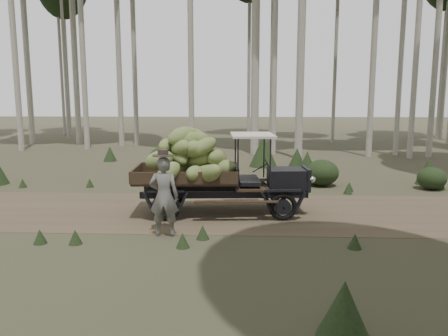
{
  "coord_description": "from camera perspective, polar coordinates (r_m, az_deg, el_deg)",
  "views": [
    {
      "loc": [
        2.11,
        -10.83,
        2.85
      ],
      "look_at": [
        1.62,
        -0.16,
        1.16
      ],
      "focal_mm": 35.0,
      "sensor_mm": 36.0,
      "label": 1
    }
  ],
  "objects": [
    {
      "name": "ground",
      "position": [
        11.4,
        -8.15,
        -5.56
      ],
      "size": [
        120.0,
        120.0,
        0.0
      ],
      "primitive_type": "plane",
      "color": "#473D2B",
      "rests_on": "ground"
    },
    {
      "name": "dirt_track",
      "position": [
        11.4,
        -8.15,
        -5.54
      ],
      "size": [
        70.0,
        4.0,
        0.01
      ],
      "primitive_type": "cube",
      "color": "brown",
      "rests_on": "ground"
    },
    {
      "name": "farmer",
      "position": [
        9.17,
        -7.85,
        -3.58
      ],
      "size": [
        0.62,
        0.45,
        1.83
      ],
      "rotation": [
        0.0,
        0.0,
        3.15
      ],
      "color": "#605E58",
      "rests_on": "ground"
    },
    {
      "name": "undergrowth",
      "position": [
        9.98,
        -15.1,
        -4.79
      ],
      "size": [
        23.99,
        20.28,
        1.32
      ],
      "color": "#233319",
      "rests_on": "ground"
    },
    {
      "name": "banana_truck",
      "position": [
        10.74,
        -2.77,
        0.95
      ],
      "size": [
        4.47,
        2.23,
        2.26
      ],
      "rotation": [
        0.0,
        0.0,
        0.07
      ],
      "color": "black",
      "rests_on": "ground"
    }
  ]
}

